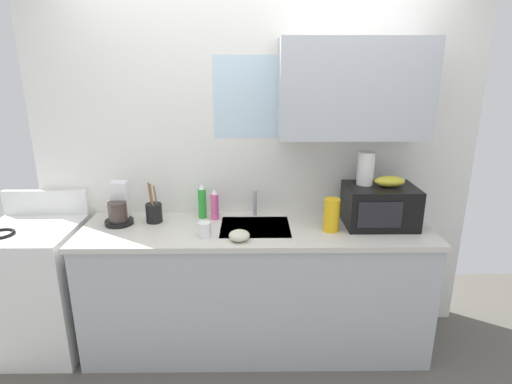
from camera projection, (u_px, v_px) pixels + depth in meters
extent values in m
cube|color=white|center=(255.00, 164.00, 2.98)|extent=(3.10, 0.10, 2.50)
cube|color=#B2B7BC|center=(354.00, 89.00, 2.63)|extent=(0.95, 0.32, 0.62)
cube|color=silver|center=(255.00, 97.00, 2.80)|extent=(0.56, 0.02, 0.55)
cube|color=#B2B7BC|center=(256.00, 290.00, 2.89)|extent=(2.30, 0.60, 0.86)
cube|color=beige|center=(256.00, 230.00, 2.76)|extent=(2.33, 0.63, 0.03)
cube|color=#9EA0A5|center=(255.00, 236.00, 2.79)|extent=(0.46, 0.38, 0.14)
cylinder|color=#B2B5BA|center=(255.00, 203.00, 2.95)|extent=(0.03, 0.03, 0.19)
cube|color=white|center=(38.00, 289.00, 2.87)|extent=(0.60, 0.60, 0.90)
torus|color=black|center=(1.00, 234.00, 2.64)|extent=(0.17, 0.17, 0.02)
cube|color=white|center=(46.00, 202.00, 2.97)|extent=(0.60, 0.04, 0.18)
cube|color=black|center=(380.00, 206.00, 2.77)|extent=(0.46, 0.34, 0.27)
cube|color=black|center=(380.00, 215.00, 2.60)|extent=(0.28, 0.01, 0.17)
ellipsoid|color=gold|center=(390.00, 181.00, 2.72)|extent=(0.20, 0.11, 0.07)
cylinder|color=white|center=(366.00, 168.00, 2.74)|extent=(0.11, 0.11, 0.22)
cylinder|color=black|center=(119.00, 222.00, 2.81)|extent=(0.19, 0.19, 0.03)
cylinder|color=#3F332D|center=(118.00, 211.00, 2.78)|extent=(0.12, 0.12, 0.13)
cube|color=silver|center=(120.00, 200.00, 2.84)|extent=(0.11, 0.09, 0.26)
cylinder|color=#E55999|center=(215.00, 207.00, 2.88)|extent=(0.06, 0.06, 0.18)
cone|color=white|center=(214.00, 192.00, 2.85)|extent=(0.04, 0.04, 0.04)
cylinder|color=green|center=(202.00, 203.00, 2.91)|extent=(0.06, 0.06, 0.21)
cone|color=white|center=(202.00, 187.00, 2.87)|extent=(0.04, 0.04, 0.04)
cylinder|color=gold|center=(332.00, 215.00, 2.68)|extent=(0.10, 0.10, 0.22)
cylinder|color=white|center=(204.00, 230.00, 2.60)|extent=(0.08, 0.08, 0.09)
cylinder|color=black|center=(154.00, 213.00, 2.84)|extent=(0.11, 0.11, 0.13)
cylinder|color=olive|center=(151.00, 200.00, 2.81)|extent=(0.03, 0.01, 0.24)
cylinder|color=olive|center=(156.00, 201.00, 2.82)|extent=(0.03, 0.02, 0.22)
cylinder|color=olive|center=(152.00, 201.00, 2.79)|extent=(0.03, 0.03, 0.24)
ellipsoid|color=beige|center=(239.00, 235.00, 2.55)|extent=(0.13, 0.13, 0.06)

